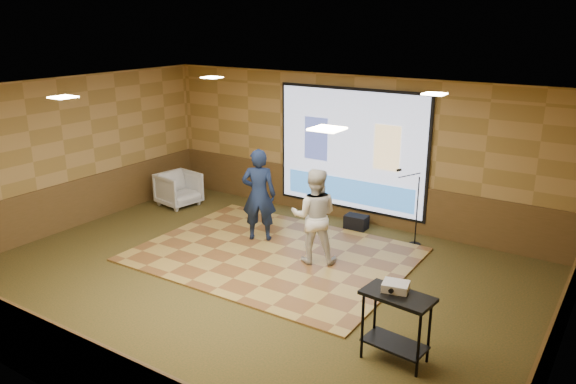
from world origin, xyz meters
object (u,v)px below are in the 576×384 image
Objects in this scene: banquet_chair at (179,189)px; mic_stand at (413,219)px; dance_floor at (274,254)px; player_right at (314,216)px; av_table at (396,315)px; projector_screen at (351,151)px; projector at (396,286)px; player_left at (259,195)px; duffel_bag at (356,222)px.

mic_stand is at bearing -73.23° from banquet_chair.
player_right is (0.76, 0.12, 0.84)m from dance_floor.
av_table reaches higher than dance_floor.
player_right is at bearing -125.27° from mic_stand.
projector_screen reaches higher than banquet_chair.
mic_stand is (-1.19, 3.67, -0.13)m from av_table.
projector_screen is at bearing 111.48° from projector.
player_right is at bearing 140.01° from av_table.
dance_floor is 3.59m from banquet_chair.
player_left reaches higher than player_right.
projector_screen is at bearing -62.00° from banquet_chair.
player_left is at bearing -95.35° from banquet_chair.
projector_screen is 3.67× the size of av_table.
duffel_bag is at bearing -156.50° from player_left.
duffel_bag is (1.26, 1.57, -0.77)m from player_left.
banquet_chair is at bearing -174.62° from mic_stand.
projector is at bearing 113.86° from player_right.
dance_floor is 10.48× the size of duffel_bag.
player_left is 2.91m from mic_stand.
projector reaches higher than banquet_chair.
projector_screen is 0.71× the size of dance_floor.
dance_floor is 1.14m from player_right.
dance_floor is 3.59m from projector.
player_left is 4.23m from projector.
player_left reaches higher than banquet_chair.
player_left is 1.42m from player_right.
projector is 3.79m from mic_stand.
projector_screen is 10.69× the size of projector.
projector_screen is 2.00× the size of player_right.
player_right is at bearing 139.67° from player_left.
projector_screen reaches higher than player_right.
projector_screen reaches higher than projector.
player_right is at bearing -94.75° from banquet_chair.
dance_floor is 15.01× the size of projector.
av_table is 2.91× the size of projector.
projector reaches higher than av_table.
dance_floor is at bearing 149.37° from av_table.
duffel_bag is at bearing 170.58° from mic_stand.
av_table reaches higher than banquet_chair.
dance_floor is 2.65× the size of player_left.
duffel_bag is (-1.24, 0.15, -0.35)m from mic_stand.
projector is at bearing -74.91° from mic_stand.
duffel_bag is (-2.37, 3.74, -0.82)m from projector.
av_table reaches higher than duffel_bag.
mic_stand reaches higher than duffel_bag.
mic_stand is 3.21× the size of duffel_bag.
projector is at bearing -56.36° from projector_screen.
projector_screen is at bearing 83.75° from dance_floor.
projector is at bearing -29.98° from dance_floor.
player_right is 1.83× the size of av_table.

